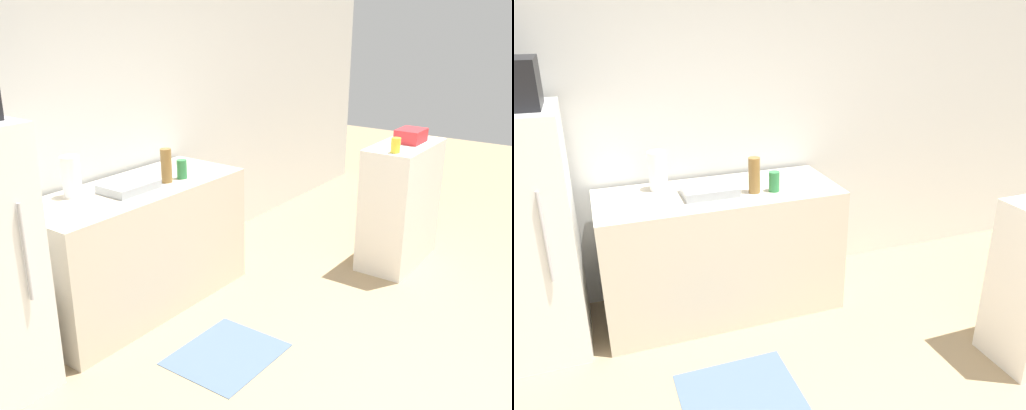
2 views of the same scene
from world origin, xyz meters
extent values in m
cube|color=silver|center=(0.00, 2.84, 1.30)|extent=(8.00, 0.06, 2.60)
cylinder|color=#B7B7BC|center=(-1.13, 2.06, 0.91)|extent=(0.02, 0.02, 0.55)
cube|color=beige|center=(-0.04, 2.43, 0.46)|extent=(1.67, 0.69, 0.92)
cube|color=#9EA3A8|center=(-0.11, 2.39, 0.95)|extent=(0.37, 0.27, 0.06)
cylinder|color=olive|center=(0.19, 2.32, 1.04)|extent=(0.08, 0.08, 0.25)
cylinder|color=#2D7F42|center=(0.32, 2.30, 0.99)|extent=(0.08, 0.08, 0.14)
cube|color=white|center=(1.82, 1.18, 0.52)|extent=(0.84, 0.41, 1.05)
cube|color=red|center=(1.90, 1.17, 1.10)|extent=(0.26, 0.20, 0.11)
cylinder|color=yellow|center=(1.49, 1.13, 1.11)|extent=(0.07, 0.07, 0.12)
cylinder|color=white|center=(-0.42, 2.60, 1.06)|extent=(0.13, 0.13, 0.28)
cube|color=slate|center=(-0.20, 1.48, 0.00)|extent=(0.68, 0.58, 0.01)
camera|label=1|loc=(-2.64, -0.51, 2.13)|focal=40.00mm
camera|label=2|loc=(-0.84, -0.73, 2.10)|focal=35.00mm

